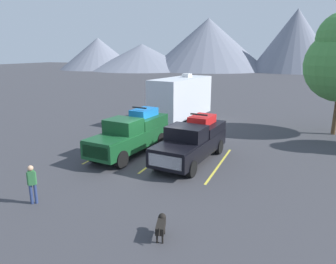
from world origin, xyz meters
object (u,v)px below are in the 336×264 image
object	(u,v)px
camper_trailer_a	(181,97)
dog	(161,224)
pickup_truck_a	(132,133)
pickup_truck_b	(192,140)
person_a	(32,182)

from	to	relation	value
camper_trailer_a	dog	size ratio (longest dim) A/B	8.14
pickup_truck_a	pickup_truck_b	xyz separation A→B (m)	(3.60, 0.22, -0.09)
person_a	dog	world-z (taller)	person_a
person_a	camper_trailer_a	bearing A→B (deg)	89.08
camper_trailer_a	dog	world-z (taller)	camper_trailer_a
pickup_truck_a	pickup_truck_b	size ratio (longest dim) A/B	1.02
pickup_truck_a	pickup_truck_b	bearing A→B (deg)	3.50
pickup_truck_a	camper_trailer_a	size ratio (longest dim) A/B	0.76
pickup_truck_a	camper_trailer_a	distance (m)	8.89
person_a	pickup_truck_a	bearing A→B (deg)	85.81
camper_trailer_a	person_a	world-z (taller)	camper_trailer_a
camper_trailer_a	person_a	size ratio (longest dim) A/B	4.99
pickup_truck_a	person_a	size ratio (longest dim) A/B	3.80
person_a	dog	size ratio (longest dim) A/B	1.63
pickup_truck_b	camper_trailer_a	xyz separation A→B (m)	(-3.86, 8.63, 0.97)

